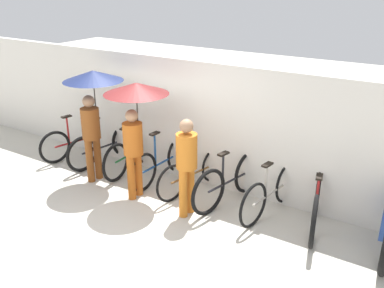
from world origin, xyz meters
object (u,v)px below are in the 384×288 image
object	(u,v)px
parked_bicycle_1	(105,145)
parked_bicycle_4	(194,172)
pedestrian_leading	(92,95)
parked_bicycle_3	(162,161)
parked_bicycle_7	(316,203)
pedestrian_trailing	(187,161)
parked_bicycle_2	(132,153)
parked_bicycle_5	(230,180)
parked_bicycle_0	(77,140)
pedestrian_center	(135,107)
parked_bicycle_6	(271,192)

from	to	relation	value
parked_bicycle_1	parked_bicycle_4	xyz separation A→B (m)	(2.11, -0.06, -0.01)
pedestrian_leading	parked_bicycle_3	bearing A→B (deg)	34.81
parked_bicycle_7	pedestrian_leading	size ratio (longest dim) A/B	0.86
pedestrian_leading	pedestrian_trailing	size ratio (longest dim) A/B	1.28
parked_bicycle_2	parked_bicycle_5	xyz separation A→B (m)	(2.11, -0.08, 0.02)
parked_bicycle_1	parked_bicycle_4	distance (m)	2.11
pedestrian_trailing	parked_bicycle_4	bearing A→B (deg)	117.93
pedestrian_leading	parked_bicycle_5	bearing A→B (deg)	17.63
parked_bicycle_3	parked_bicycle_4	size ratio (longest dim) A/B	1.02
parked_bicycle_0	parked_bicycle_7	bearing A→B (deg)	-76.61
parked_bicycle_2	pedestrian_leading	distance (m)	1.37
parked_bicycle_1	parked_bicycle_2	distance (m)	0.70
parked_bicycle_1	pedestrian_center	bearing A→B (deg)	-106.84
parked_bicycle_0	parked_bicycle_7	xyz separation A→B (m)	(4.92, -0.00, 0.04)
parked_bicycle_2	parked_bicycle_6	xyz separation A→B (m)	(2.82, -0.04, -0.01)
parked_bicycle_1	parked_bicycle_6	bearing A→B (deg)	-81.90
parked_bicycle_7	pedestrian_center	distance (m)	3.11
parked_bicycle_2	parked_bicycle_5	distance (m)	2.11
pedestrian_leading	pedestrian_center	size ratio (longest dim) A/B	1.03
parked_bicycle_0	pedestrian_leading	world-z (taller)	pedestrian_leading
parked_bicycle_6	parked_bicycle_7	bearing A→B (deg)	-82.24
parked_bicycle_3	parked_bicycle_5	world-z (taller)	parked_bicycle_3
pedestrian_center	parked_bicycle_7	bearing A→B (deg)	13.07
parked_bicycle_0	pedestrian_leading	size ratio (longest dim) A/B	0.81
parked_bicycle_5	parked_bicycle_7	distance (m)	1.41
parked_bicycle_4	parked_bicycle_6	distance (m)	1.41
pedestrian_trailing	parked_bicycle_7	bearing A→B (deg)	26.04
parked_bicycle_6	pedestrian_leading	xyz separation A→B (m)	(-3.14, -0.52, 1.21)
parked_bicycle_4	parked_bicycle_5	world-z (taller)	parked_bicycle_4
parked_bicycle_1	pedestrian_leading	xyz separation A→B (m)	(0.38, -0.58, 1.21)
parked_bicycle_6	pedestrian_trailing	distance (m)	1.41
parked_bicycle_3	parked_bicycle_5	xyz separation A→B (m)	(1.41, -0.07, 0.02)
parked_bicycle_2	pedestrian_leading	bearing A→B (deg)	147.27
parked_bicycle_2	pedestrian_trailing	bearing A→B (deg)	-116.80
pedestrian_leading	pedestrian_center	world-z (taller)	pedestrian_leading
parked_bicycle_0	parked_bicycle_1	world-z (taller)	parked_bicycle_1
parked_bicycle_3	pedestrian_leading	bearing A→B (deg)	121.08
pedestrian_center	pedestrian_trailing	xyz separation A→B (m)	(1.03, -0.10, -0.64)
parked_bicycle_0	parked_bicycle_6	xyz separation A→B (m)	(4.22, 0.01, 0.02)
parked_bicycle_4	pedestrian_leading	world-z (taller)	pedestrian_leading
parked_bicycle_2	parked_bicycle_1	bearing A→B (deg)	86.05
parked_bicycle_2	pedestrian_center	size ratio (longest dim) A/B	0.87
pedestrian_leading	parked_bicycle_7	bearing A→B (deg)	13.96
pedestrian_leading	pedestrian_center	xyz separation A→B (m)	(1.02, -0.10, -0.04)
parked_bicycle_7	parked_bicycle_0	bearing A→B (deg)	76.29
parked_bicycle_5	parked_bicycle_3	bearing A→B (deg)	98.45
parked_bicycle_7	pedestrian_trailing	xyz separation A→B (m)	(-1.79, -0.71, 0.51)
parked_bicycle_1	parked_bicycle_3	distance (m)	1.41
parked_bicycle_3	parked_bicycle_4	distance (m)	0.71
parked_bicycle_6	pedestrian_trailing	xyz separation A→B (m)	(-1.09, -0.72, 0.53)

